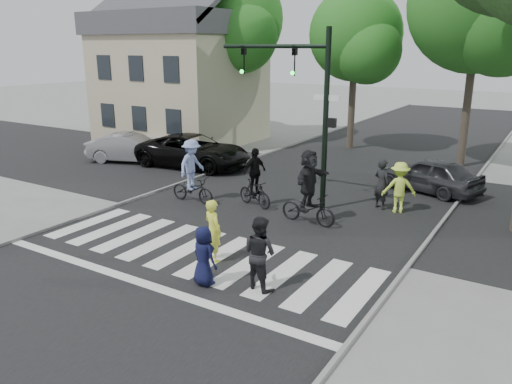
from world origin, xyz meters
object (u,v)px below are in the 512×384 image
(cyclist_mid, at_px, (255,183))
(car_grey, at_px, (430,175))
(pedestrian_adult, at_px, (260,253))
(car_suv, at_px, (193,151))
(pedestrian_woman, at_px, (213,231))
(cyclist_right, at_px, (309,191))
(traffic_signal, at_px, (303,93))
(pedestrian_child, at_px, (204,256))
(car_silver, at_px, (131,148))
(cyclist_left, at_px, (192,175))

(cyclist_mid, relative_size, car_grey, 0.52)
(pedestrian_adult, xyz_separation_m, car_suv, (-8.93, 8.74, -0.12))
(pedestrian_woman, xyz_separation_m, pedestrian_adult, (1.83, -0.68, 0.04))
(pedestrian_adult, xyz_separation_m, cyclist_right, (-0.99, 4.56, 0.19))
(traffic_signal, xyz_separation_m, pedestrian_child, (0.86, -6.65, -3.18))
(car_silver, relative_size, car_grey, 1.06)
(pedestrian_woman, bearing_deg, cyclist_mid, -50.16)
(cyclist_left, distance_m, cyclist_right, 4.52)
(pedestrian_child, bearing_deg, cyclist_right, -78.43)
(cyclist_right, distance_m, car_grey, 6.19)
(car_suv, bearing_deg, car_silver, 99.29)
(pedestrian_woman, height_order, cyclist_mid, cyclist_mid)
(pedestrian_woman, relative_size, car_silver, 0.40)
(cyclist_left, height_order, car_grey, cyclist_left)
(pedestrian_child, xyz_separation_m, car_suv, (-7.74, 9.28, 0.03))
(traffic_signal, relative_size, car_suv, 1.11)
(pedestrian_adult, relative_size, car_suv, 0.32)
(cyclist_mid, bearing_deg, car_silver, 162.42)
(cyclist_left, xyz_separation_m, car_grey, (6.88, 5.85, -0.32))
(car_silver, bearing_deg, pedestrian_adult, -144.58)
(pedestrian_woman, bearing_deg, cyclist_right, -81.17)
(traffic_signal, xyz_separation_m, cyclist_mid, (-1.30, -0.95, -3.05))
(pedestrian_child, distance_m, cyclist_mid, 6.10)
(traffic_signal, distance_m, pedestrian_child, 7.42)
(traffic_signal, distance_m, cyclist_right, 3.41)
(cyclist_right, bearing_deg, pedestrian_adult, -77.71)
(traffic_signal, height_order, car_grey, traffic_signal)
(pedestrian_woman, xyz_separation_m, pedestrian_child, (0.63, -1.22, -0.11))
(cyclist_mid, height_order, car_grey, cyclist_mid)
(traffic_signal, relative_size, car_silver, 1.43)
(car_suv, bearing_deg, cyclist_mid, -127.30)
(traffic_signal, bearing_deg, cyclist_left, -153.82)
(pedestrian_child, distance_m, cyclist_right, 5.11)
(cyclist_mid, relative_size, cyclist_right, 0.87)
(pedestrian_woman, relative_size, car_grey, 0.42)
(pedestrian_adult, xyz_separation_m, cyclist_mid, (-3.36, 5.17, -0.02))
(traffic_signal, bearing_deg, pedestrian_adult, -71.44)
(pedestrian_child, xyz_separation_m, cyclist_left, (-4.32, 4.95, 0.27))
(car_silver, bearing_deg, cyclist_left, -139.43)
(pedestrian_child, distance_m, car_silver, 13.85)
(cyclist_mid, bearing_deg, car_suv, 147.32)
(pedestrian_child, bearing_deg, car_suv, -36.35)
(pedestrian_adult, height_order, cyclist_left, cyclist_left)
(cyclist_mid, height_order, car_silver, cyclist_mid)
(pedestrian_woman, height_order, cyclist_right, cyclist_right)
(pedestrian_adult, relative_size, car_silver, 0.42)
(car_grey, bearing_deg, traffic_signal, -20.81)
(cyclist_right, bearing_deg, car_suv, 152.20)
(cyclist_mid, bearing_deg, car_grey, 47.15)
(cyclist_left, distance_m, cyclist_mid, 2.28)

